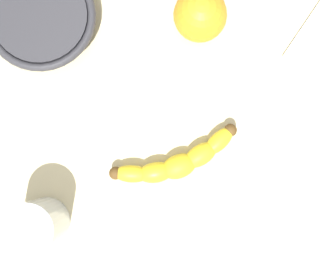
# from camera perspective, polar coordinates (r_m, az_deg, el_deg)

# --- Properties ---
(wooden_tabletop) EXTENTS (1.20, 1.20, 0.03)m
(wooden_tabletop) POSITION_cam_1_polar(r_m,az_deg,el_deg) (0.65, -1.32, -2.01)
(wooden_tabletop) COLOR beige
(wooden_tabletop) RESTS_ON ground
(banana) EXTENTS (0.14, 0.16, 0.03)m
(banana) POSITION_cam_1_polar(r_m,az_deg,el_deg) (0.62, 1.23, -4.77)
(banana) COLOR yellow
(banana) RESTS_ON wooden_tabletop
(smoothie_glass) EXTENTS (0.07, 0.07, 0.09)m
(smoothie_glass) POSITION_cam_1_polar(r_m,az_deg,el_deg) (0.63, -17.13, -12.58)
(smoothie_glass) COLOR silver
(smoothie_glass) RESTS_ON wooden_tabletop
(ceramic_bowl) EXTENTS (0.16, 0.16, 0.04)m
(ceramic_bowl) POSITION_cam_1_polar(r_m,az_deg,el_deg) (0.67, -16.39, 13.58)
(ceramic_bowl) COLOR #2D2D33
(ceramic_bowl) RESTS_ON wooden_tabletop
(orange_fruit) EXTENTS (0.08, 0.08, 0.08)m
(orange_fruit) POSITION_cam_1_polar(r_m,az_deg,el_deg) (0.64, 4.30, 14.58)
(orange_fruit) COLOR orange
(orange_fruit) RESTS_ON wooden_tabletop
(folded_napkin) EXTENTS (0.16, 0.14, 0.01)m
(folded_napkin) POSITION_cam_1_polar(r_m,az_deg,el_deg) (0.71, 21.56, 10.97)
(folded_napkin) COLOR white
(folded_napkin) RESTS_ON wooden_tabletop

